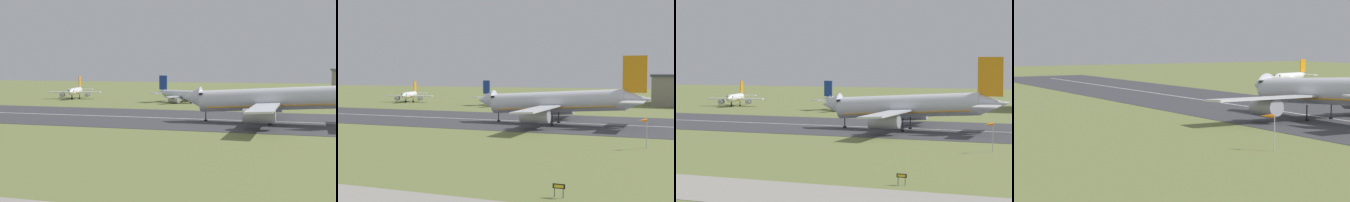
{
  "view_description": "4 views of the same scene",
  "coord_description": "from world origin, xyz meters",
  "views": [
    {
      "loc": [
        4.62,
        1.29,
        13.6
      ],
      "look_at": [
        -14.95,
        68.71,
        8.22
      ],
      "focal_mm": 50.0,
      "sensor_mm": 36.0,
      "label": 1
    },
    {
      "loc": [
        28.15,
        -2.22,
        13.43
      ],
      "look_at": [
        -1.61,
        75.19,
        8.15
      ],
      "focal_mm": 50.0,
      "sensor_mm": 36.0,
      "label": 2
    },
    {
      "loc": [
        39.32,
        -35.38,
        15.8
      ],
      "look_at": [
        -8.22,
        86.68,
        8.16
      ],
      "focal_mm": 70.0,
      "sensor_mm": 36.0,
      "label": 3
    },
    {
      "loc": [
        93.45,
        24.96,
        15.3
      ],
      "look_at": [
        -2.95,
        81.51,
        5.14
      ],
      "focal_mm": 70.0,
      "sensor_mm": 36.0,
      "label": 4
    }
  ],
  "objects": [
    {
      "name": "ground_plane",
      "position": [
        0.0,
        57.97,
        0.0
      ],
      "size": [
        617.81,
        617.81,
        0.0
      ],
      "primitive_type": "plane",
      "color": "olive"
    },
    {
      "name": "runway_strip",
      "position": [
        0.0,
        115.95,
        0.03
      ],
      "size": [
        377.81,
        42.81,
        0.06
      ],
      "primitive_type": "cube",
      "color": "#3D3D42",
      "rests_on": "ground_plane"
    },
    {
      "name": "runway_centreline",
      "position": [
        0.0,
        115.95,
        0.07
      ],
      "size": [
        340.03,
        0.7,
        0.01
      ],
      "primitive_type": "cube",
      "color": "silver",
      "rests_on": "runway_strip"
    },
    {
      "name": "airplane_landing",
      "position": [
        -1.86,
        112.25,
        5.55
      ],
      "size": [
        45.22,
        48.73,
        17.14
      ],
      "color": "silver",
      "rests_on": "ground_plane"
    },
    {
      "name": "airplane_parked_centre",
      "position": [
        -84.51,
        173.21,
        3.06
      ],
      "size": [
        20.76,
        19.31,
        9.02
      ],
      "color": "white",
      "rests_on": "ground_plane"
    },
    {
      "name": "airplane_parked_east",
      "position": [
        -39.06,
        166.03,
        2.83
      ],
      "size": [
        19.76,
        18.03,
        9.79
      ],
      "color": "silver",
      "rests_on": "ground_plane"
    },
    {
      "name": "windsock_pole",
      "position": [
        21.44,
        81.07,
        4.67
      ],
      "size": [
        1.67,
        1.81,
        5.28
      ],
      "color": "#B7B7BC",
      "rests_on": "ground_plane"
    },
    {
      "name": "runway_sign",
      "position": [
        15.83,
        45.51,
        1.09
      ],
      "size": [
        1.35,
        0.13,
        1.48
      ],
      "color": "#4C4C51",
      "rests_on": "ground_plane"
    }
  ]
}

